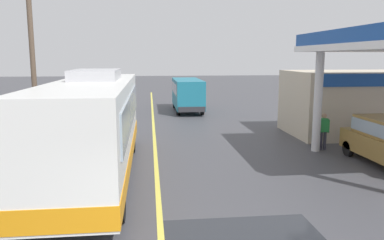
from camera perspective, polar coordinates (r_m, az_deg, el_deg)
name	(u,v)px	position (r m, az deg, el deg)	size (l,w,h in m)	color
ground	(153,120)	(25.51, -5.86, 0.05)	(120.00, 120.00, 0.00)	#424247
lane_divider_stripe	(154,135)	(20.59, -5.71, -2.19)	(0.16, 50.00, 0.01)	#D8CC4C
coach_bus_main	(94,128)	(13.52, -14.49, -1.17)	(2.60, 11.04, 3.69)	white
gas_station_roadside	(378,89)	(20.54, 26.12, 4.25)	(9.10, 11.95, 5.10)	#194799
minibus_opposing_lane	(187,92)	(29.27, -0.69, 4.21)	(2.04, 6.13, 2.44)	teal
pedestrian_near_pump	(323,129)	(18.04, 19.12, -1.33)	(0.55, 0.22, 1.66)	#33333F
utility_pole_roadside	(32,55)	(19.54, -22.83, 9.01)	(1.80, 0.24, 8.12)	brown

